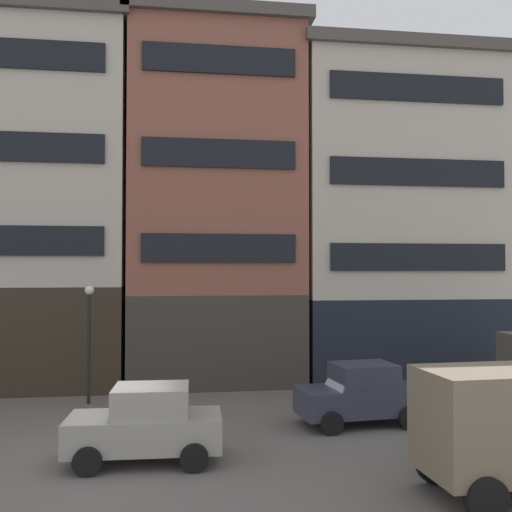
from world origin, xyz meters
name	(u,v)px	position (x,y,z in m)	size (l,w,h in m)	color
ground_plane	(117,458)	(0.00, 0.00, 0.00)	(120.00, 120.00, 0.00)	#605B56
building_center_left	(33,203)	(-4.62, 10.21, 7.48)	(8.44, 6.57, 14.88)	#33281E
building_center_right	(215,203)	(3.03, 10.21, 7.62)	(7.56, 6.57, 15.14)	#38332D
building_far_right	(391,215)	(11.10, 10.21, 7.18)	(9.28, 6.57, 14.28)	black
sedan_dark	(146,424)	(0.72, -0.34, 0.91)	(3.75, 1.96, 1.83)	gray
sedan_light	(360,394)	(6.93, 2.13, 0.91)	(3.84, 2.16, 1.83)	#333847
streetlamp_curbside	(89,327)	(-1.62, 5.94, 2.67)	(0.32, 0.32, 4.12)	black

